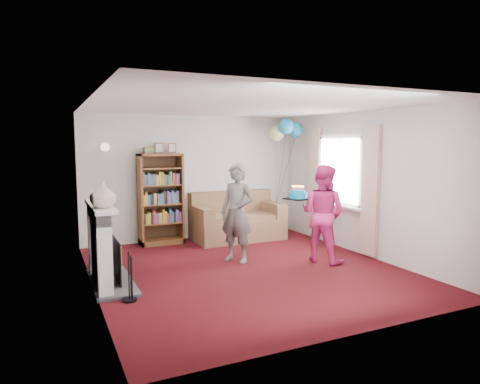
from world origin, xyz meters
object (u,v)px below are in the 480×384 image
bookcase (160,200)px  sofa (236,221)px  person_striped (237,213)px  birthday_cake (298,195)px  person_magenta (323,213)px

bookcase → sofa: size_ratio=1.09×
sofa → person_striped: person_striped is taller
birthday_cake → bookcase: bearing=129.2°
person_striped → birthday_cake: person_striped is taller
person_magenta → birthday_cake: person_magenta is taller
person_striped → birthday_cake: size_ratio=4.47×
bookcase → person_magenta: bookcase is taller
person_striped → person_magenta: bearing=31.6°
sofa → person_striped: bearing=-114.5°
person_magenta → person_striped: bearing=38.5°
person_striped → bookcase: bearing=170.6°
sofa → person_striped: 1.77m
sofa → birthday_cake: (0.24, -1.93, 0.74)m
sofa → person_striped: (-0.69, -1.56, 0.46)m
sofa → bookcase: bearing=171.0°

